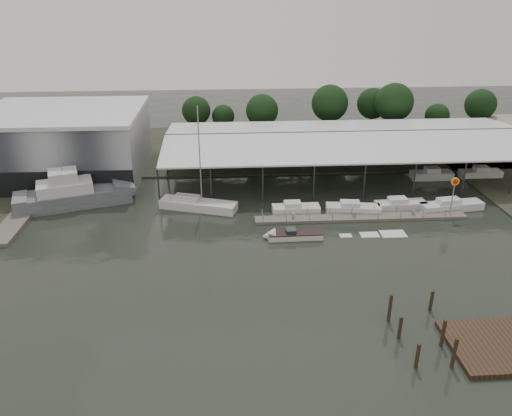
{
  "coord_description": "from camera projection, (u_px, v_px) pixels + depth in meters",
  "views": [
    {
      "loc": [
        -2.64,
        -48.41,
        28.37
      ],
      "look_at": [
        1.06,
        8.89,
        2.5
      ],
      "focal_mm": 35.0,
      "sensor_mm": 36.0,
      "label": 1
    }
  ],
  "objects": [
    {
      "name": "horizon_tree_line",
      "position": [
        360.0,
        107.0,
        97.99
      ],
      "size": [
        71.47,
        11.32,
        11.1
      ],
      "color": "black",
      "rests_on": "ground"
    },
    {
      "name": "storage_warehouse",
      "position": [
        65.0,
        143.0,
        79.28
      ],
      "size": [
        24.5,
        20.5,
        10.5
      ],
      "color": "#A1A6AB",
      "rests_on": "ground"
    },
    {
      "name": "land_strip_far",
      "position": [
        239.0,
        148.0,
        94.02
      ],
      "size": [
        140.0,
        30.0,
        0.3
      ],
      "color": "#36392B",
      "rests_on": "ground"
    },
    {
      "name": "trawler_dock",
      "position": [
        22.0,
        214.0,
        66.72
      ],
      "size": [
        3.0,
        18.0,
        0.5
      ],
      "color": "#615C55",
      "rests_on": "ground"
    },
    {
      "name": "grey_trawler",
      "position": [
        74.0,
        194.0,
        69.5
      ],
      "size": [
        16.65,
        9.36,
        8.84
      ],
      "rotation": [
        0.0,
        0.0,
        0.31
      ],
      "color": "slate",
      "rests_on": "ground"
    },
    {
      "name": "moored_cruiser_1",
      "position": [
        353.0,
        208.0,
        67.44
      ],
      "size": [
        7.51,
        3.13,
        1.7
      ],
      "rotation": [
        0.0,
        0.0,
        -0.13
      ],
      "color": "silver",
      "rests_on": "ground"
    },
    {
      "name": "floating_dock",
      "position": [
        361.0,
        218.0,
        65.75
      ],
      "size": [
        28.0,
        2.0,
        1.4
      ],
      "color": "#615C55",
      "rests_on": "ground"
    },
    {
      "name": "moored_cruiser_0",
      "position": [
        295.0,
        209.0,
        67.31
      ],
      "size": [
        6.4,
        2.27,
        1.7
      ],
      "rotation": [
        0.0,
        0.0,
        0.01
      ],
      "color": "silver",
      "rests_on": "ground"
    },
    {
      "name": "shell_fuel_sign",
      "position": [
        454.0,
        189.0,
        64.92
      ],
      "size": [
        1.1,
        0.18,
        5.55
      ],
      "color": "gray",
      "rests_on": "ground"
    },
    {
      "name": "mooring_pilings",
      "position": [
        422.0,
        332.0,
        43.0
      ],
      "size": [
        4.76,
        7.95,
        3.44
      ],
      "color": "#312718",
      "rests_on": "ground"
    },
    {
      "name": "white_sailboat",
      "position": [
        197.0,
        205.0,
        68.5
      ],
      "size": [
        10.9,
        5.77,
        14.54
      ],
      "rotation": [
        0.0,
        0.0,
        -0.32
      ],
      "color": "silver",
      "rests_on": "ground"
    },
    {
      "name": "covered_boat_shed",
      "position": [
        348.0,
        136.0,
        79.81
      ],
      "size": [
        58.24,
        24.0,
        6.96
      ],
      "color": "white",
      "rests_on": "ground"
    },
    {
      "name": "speedboat_underway",
      "position": [
        290.0,
        235.0,
        60.78
      ],
      "size": [
        18.34,
        2.56,
        2.0
      ],
      "rotation": [
        0.0,
        0.0,
        3.16
      ],
      "color": "silver",
      "rests_on": "ground"
    },
    {
      "name": "ground",
      "position": [
        252.0,
        261.0,
        55.85
      ],
      "size": [
        200.0,
        200.0,
        0.0
      ],
      "primitive_type": "plane",
      "color": "#232921",
      "rests_on": "ground"
    },
    {
      "name": "moored_cruiser_2",
      "position": [
        400.0,
        205.0,
        68.59
      ],
      "size": [
        7.13,
        2.64,
        1.7
      ],
      "rotation": [
        0.0,
        0.0,
        0.06
      ],
      "color": "silver",
      "rests_on": "ground"
    },
    {
      "name": "moored_cruiser_3",
      "position": [
        451.0,
        206.0,
        68.31
      ],
      "size": [
        8.97,
        3.36,
        1.7
      ],
      "rotation": [
        0.0,
        0.0,
        0.14
      ],
      "color": "silver",
      "rests_on": "ground"
    }
  ]
}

